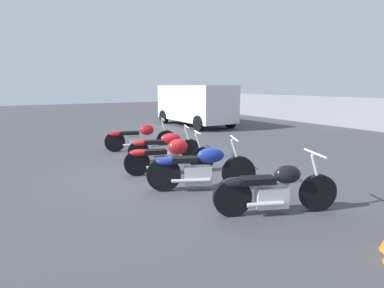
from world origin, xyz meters
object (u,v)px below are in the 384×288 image
at_px(motorcycle_slot_4, 273,189).
at_px(parked_van, 195,103).
at_px(motorcycle_slot_3, 199,169).
at_px(motorcycle_slot_0, 139,138).
at_px(motorcycle_slot_2, 169,156).
at_px(motorcycle_slot_1, 163,146).

xyz_separation_m(motorcycle_slot_4, parked_van, (-9.84, 4.53, 0.73)).
bearing_deg(motorcycle_slot_3, motorcycle_slot_4, 41.28).
bearing_deg(motorcycle_slot_0, motorcycle_slot_2, 11.47).
xyz_separation_m(motorcycle_slot_0, motorcycle_slot_3, (4.01, -0.30, 0.02)).
distance_m(motorcycle_slot_0, motorcycle_slot_1, 1.54).
relative_size(motorcycle_slot_0, motorcycle_slot_4, 1.11).
bearing_deg(motorcycle_slot_2, motorcycle_slot_0, -169.83).
bearing_deg(motorcycle_slot_3, parked_van, 175.30).
height_order(motorcycle_slot_2, motorcycle_slot_3, motorcycle_slot_3).
distance_m(motorcycle_slot_4, parked_van, 10.86).
relative_size(motorcycle_slot_0, motorcycle_slot_1, 1.13).
distance_m(motorcycle_slot_2, motorcycle_slot_4, 2.86).
relative_size(motorcycle_slot_2, motorcycle_slot_3, 1.05).
bearing_deg(motorcycle_slot_2, motorcycle_slot_1, 177.30).
bearing_deg(motorcycle_slot_3, motorcycle_slot_2, -153.43).
xyz_separation_m(motorcycle_slot_3, motorcycle_slot_4, (1.52, 0.42, -0.03)).
relative_size(motorcycle_slot_1, parked_van, 0.40).
bearing_deg(parked_van, motorcycle_slot_2, 52.96).
height_order(motorcycle_slot_0, motorcycle_slot_3, motorcycle_slot_3).
height_order(motorcycle_slot_0, parked_van, parked_van).
xyz_separation_m(motorcycle_slot_1, motorcycle_slot_3, (2.48, -0.40, 0.03)).
relative_size(motorcycle_slot_3, parked_van, 0.41).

